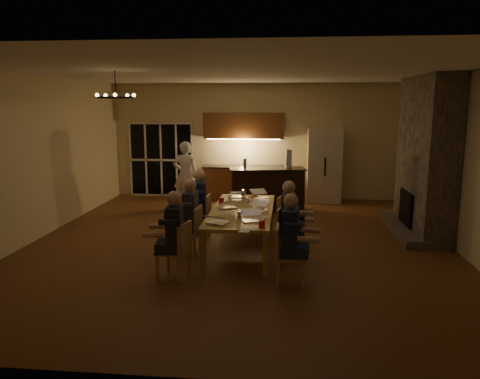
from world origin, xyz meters
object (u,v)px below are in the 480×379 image
laptop_c (227,202)px  laptop_d (257,205)px  person_right_near (290,240)px  redcup_near (262,224)px  chair_left_far (199,217)px  dining_table (242,229)px  plate_left (221,222)px  bar_island (267,190)px  mug_back (230,197)px  redcup_far (255,192)px  chair_right_far (291,219)px  person_left_near (175,236)px  standing_person (186,175)px  chandelier (116,98)px  chair_left_near (173,251)px  chair_right_mid (292,234)px  person_right_mid (288,221)px  can_cola (243,192)px  laptop_f (260,193)px  plate_near (259,218)px  person_left_mid (191,218)px  laptop_b (253,215)px  refrigerator (324,165)px  can_right (262,203)px  mug_mid (247,200)px  laptop_a (218,216)px  laptop_e (238,192)px  redcup_mid (221,201)px  bar_bottle (245,163)px  can_silver (239,215)px  bar_blender (288,159)px  chair_right_near (291,256)px  mug_front (239,213)px

laptop_c → laptop_d: (0.57, -0.20, 0.00)m
person_right_near → redcup_near: size_ratio=11.50×
chair_left_far → laptop_d: (1.21, -0.69, 0.42)m
dining_table → plate_left: plate_left is taller
bar_island → mug_back: bar_island is taller
redcup_far → plate_left: redcup_far is taller
chair_right_far → person_left_near: 2.82m
standing_person → redcup_far: bearing=130.4°
chandelier → chair_left_near: bearing=-42.5°
chair_right_mid → standing_person: size_ratio=0.52×
bar_island → person_right_mid: person_right_mid is taller
chair_left_near → can_cola: size_ratio=7.42×
laptop_d → laptop_f: 1.15m
chair_right_mid → plate_left: size_ratio=3.24×
standing_person → redcup_far: size_ratio=14.32×
person_right_near → laptop_c: size_ratio=4.31×
redcup_far → plate_near: redcup_far is taller
person_left_mid → laptop_b: size_ratio=4.31×
refrigerator → standing_person: (-3.57, -1.17, -0.14)m
person_right_mid → can_right: bearing=33.0°
laptop_b → mug_mid: laptop_b is taller
person_right_near → person_right_mid: 1.12m
plate_left → laptop_a: bearing=-119.8°
can_right → chair_right_far: bearing=21.9°
chair_right_far → laptop_c: size_ratio=2.78×
person_right_mid → can_right: size_ratio=11.50×
laptop_e → redcup_mid: bearing=63.9°
refrigerator → redcup_near: 5.88m
bar_bottle → mug_mid: bearing=-83.9°
chair_right_mid → can_cola: chair_right_mid is taller
dining_table → laptop_e: (-0.19, 1.14, 0.49)m
bar_bottle → bar_island: bearing=4.4°
refrigerator → person_right_mid: bearing=-101.0°
can_silver → redcup_far: bearing=86.5°
dining_table → bar_blender: bar_blender is taller
bar_island → bar_bottle: bar_bottle is taller
chair_right_near → redcup_far: chair_right_near is taller
mug_front → bar_island: bearing=84.8°
standing_person → can_right: size_ratio=14.32×
bar_island → laptop_e: bar_island is taller
person_right_mid → laptop_d: size_ratio=4.31×
chair_right_far → can_right: chair_right_far is taller
bar_island → bar_bottle: bearing=175.4°
standing_person → plate_left: standing_person is taller
dining_table → laptop_b: laptop_b is taller
person_left_mid → chair_left_near: bearing=-3.4°
can_right → chair_left_near: bearing=-122.8°
redcup_near → plate_near: bearing=97.1°
chandelier → mug_back: chandelier is taller
can_right → bar_blender: bearing=80.5°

